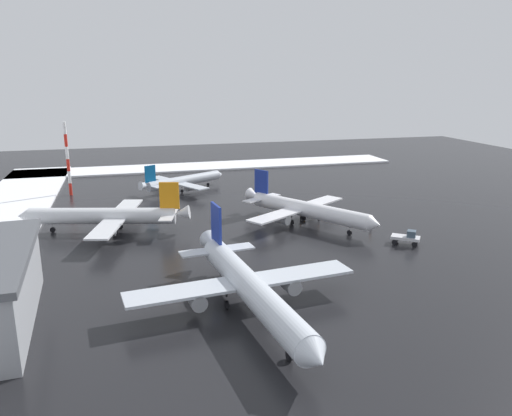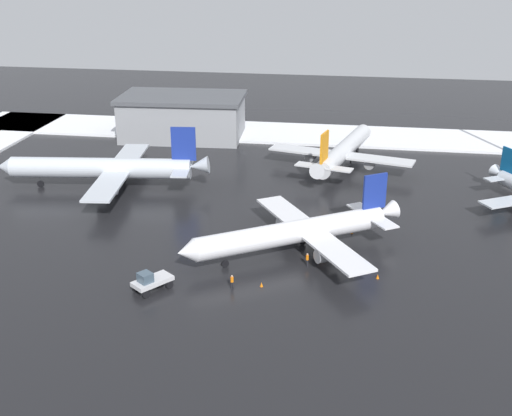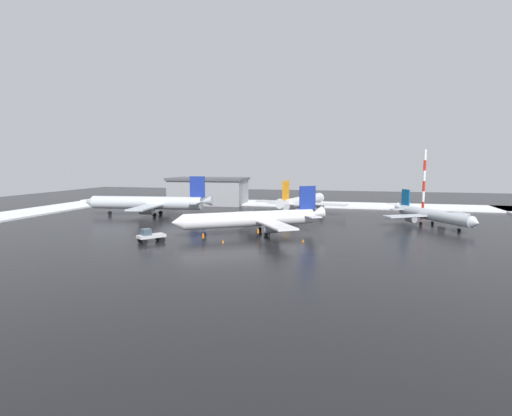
% 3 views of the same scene
% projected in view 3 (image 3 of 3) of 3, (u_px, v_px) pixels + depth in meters
% --- Properties ---
extents(ground_plane, '(240.00, 240.00, 0.00)m').
position_uv_depth(ground_plane, '(259.00, 229.00, 83.60)').
color(ground_plane, black).
extents(snow_bank_far, '(152.00, 16.00, 0.47)m').
position_uv_depth(snow_bank_far, '(295.00, 204.00, 131.78)').
color(snow_bank_far, white).
rests_on(snow_bank_far, ground_plane).
extents(airplane_parked_portside, '(27.23, 23.36, 9.13)m').
position_uv_depth(airplane_parked_portside, '(254.00, 219.00, 76.77)').
color(airplane_parked_portside, white).
rests_on(airplane_parked_portside, ground_plane).
extents(airplane_far_rear, '(34.75, 28.92, 10.32)m').
position_uv_depth(airplane_far_rear, '(150.00, 203.00, 103.35)').
color(airplane_far_rear, silver).
rests_on(airplane_far_rear, ground_plane).
extents(airplane_distant_tail, '(19.41, 22.70, 7.43)m').
position_uv_depth(airplane_distant_tail, '(432.00, 215.00, 86.73)').
color(airplane_distant_tail, silver).
rests_on(airplane_distant_tail, ground_plane).
extents(airplane_parked_starboard, '(25.77, 30.70, 9.24)m').
position_uv_depth(airplane_parked_starboard, '(303.00, 201.00, 110.71)').
color(airplane_parked_starboard, silver).
rests_on(airplane_parked_starboard, ground_plane).
extents(pushback_tug, '(4.55, 4.99, 2.50)m').
position_uv_depth(pushback_tug, '(150.00, 235.00, 68.76)').
color(pushback_tug, silver).
rests_on(pushback_tug, ground_plane).
extents(ground_crew_beside_wing, '(0.36, 0.36, 1.71)m').
position_uv_depth(ground_crew_beside_wing, '(258.00, 233.00, 73.33)').
color(ground_crew_beside_wing, black).
rests_on(ground_crew_beside_wing, ground_plane).
extents(ground_crew_mid_apron, '(0.36, 0.36, 1.71)m').
position_uv_depth(ground_crew_mid_apron, '(269.00, 230.00, 76.08)').
color(ground_crew_mid_apron, black).
rests_on(ground_crew_mid_apron, ground_plane).
extents(ground_crew_near_tug, '(0.36, 0.36, 1.71)m').
position_uv_depth(ground_crew_near_tug, '(203.00, 238.00, 68.51)').
color(ground_crew_near_tug, black).
rests_on(ground_crew_near_tug, ground_plane).
extents(antenna_mast, '(0.70, 0.70, 17.35)m').
position_uv_depth(antenna_mast, '(424.00, 181.00, 110.91)').
color(antenna_mast, red).
rests_on(antenna_mast, ground_plane).
extents(cargo_hangar, '(25.78, 16.34, 8.80)m').
position_uv_depth(cargo_hangar, '(209.00, 191.00, 132.54)').
color(cargo_hangar, gray).
rests_on(cargo_hangar, ground_plane).
extents(traffic_cone_near_nose, '(0.36, 0.36, 0.55)m').
position_uv_depth(traffic_cone_near_nose, '(303.00, 240.00, 69.50)').
color(traffic_cone_near_nose, orange).
rests_on(traffic_cone_near_nose, ground_plane).
extents(traffic_cone_mid_line, '(0.36, 0.36, 0.55)m').
position_uv_depth(traffic_cone_mid_line, '(295.00, 228.00, 82.56)').
color(traffic_cone_mid_line, orange).
rests_on(traffic_cone_mid_line, ground_plane).
extents(traffic_cone_wingtip_side, '(0.36, 0.36, 0.55)m').
position_uv_depth(traffic_cone_wingtip_side, '(223.00, 241.00, 68.74)').
color(traffic_cone_wingtip_side, orange).
rests_on(traffic_cone_wingtip_side, ground_plane).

